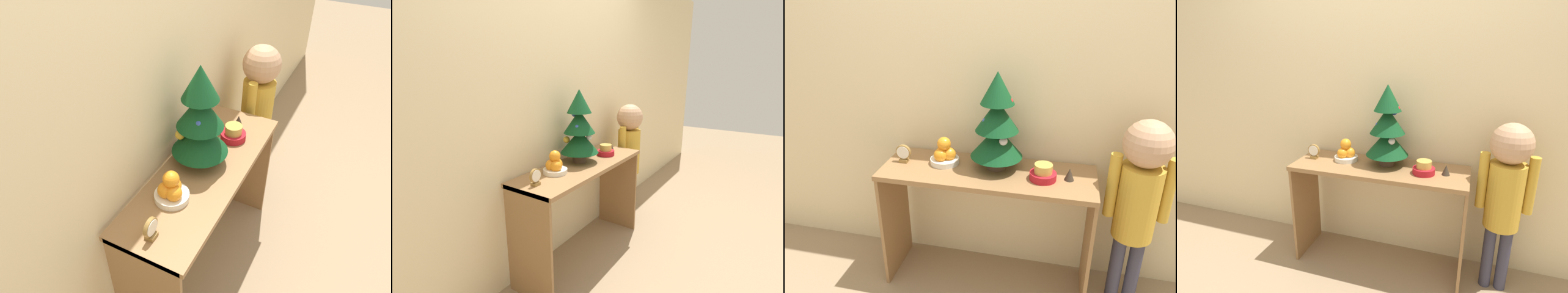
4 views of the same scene
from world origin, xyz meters
TOP-DOWN VIEW (x-y plane):
  - ground_plane at (0.00, 0.00)m, footprint 12.00×12.00m
  - back_wall at (0.00, 0.46)m, footprint 7.00×0.05m
  - console_table at (0.00, 0.21)m, footprint 1.23×0.42m
  - mini_tree at (0.04, 0.26)m, footprint 0.30×0.30m
  - fruit_bowl at (-0.27, 0.25)m, footprint 0.17×0.17m
  - singing_bowl at (0.32, 0.18)m, footprint 0.15×0.15m
  - desk_clock at (-0.51, 0.21)m, footprint 0.09×0.04m
  - figurine at (0.46, 0.21)m, footprint 0.05×0.05m
  - child_figure at (0.83, 0.21)m, footprint 0.34×0.25m

SIDE VIEW (x-z plane):
  - ground_plane at x=0.00m, z-range 0.00..0.00m
  - console_table at x=0.00m, z-range 0.21..1.00m
  - child_figure at x=0.83m, z-range 0.18..1.35m
  - figurine at x=0.46m, z-range 0.79..0.86m
  - singing_bowl at x=0.32m, z-range 0.78..0.87m
  - desk_clock at x=-0.51m, z-range 0.79..0.90m
  - fruit_bowl at x=-0.27m, z-range 0.76..0.93m
  - mini_tree at x=0.04m, z-range 0.78..1.35m
  - back_wall at x=0.00m, z-range 0.00..2.50m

